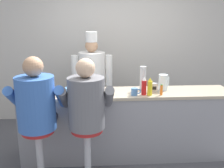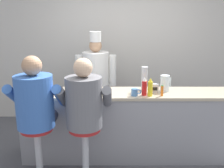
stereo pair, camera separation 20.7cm
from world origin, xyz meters
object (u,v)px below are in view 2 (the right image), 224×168
Objects in this scene: ketchup_bottle_red at (144,87)px; cup_stack_steel at (144,78)px; mustard_bottle_yellow at (150,88)px; diner_seated_blue at (35,105)px; breakfast_plate at (81,94)px; diner_seated_grey at (84,106)px; hot_sauce_bottle_orange at (161,91)px; coffee_mug_blue at (134,92)px; napkin_dispenser_chrome at (154,88)px; water_pitcher_clear at (164,83)px; cook_in_whites_near at (95,79)px; cereal_bowl at (71,89)px.

cup_stack_steel reaches higher than ketchup_bottle_red.
mustard_bottle_yellow is 0.15× the size of diner_seated_blue.
breakfast_plate is 0.15× the size of diner_seated_grey.
diner_seated_blue is 1.02× the size of diner_seated_grey.
coffee_mug_blue is (-0.35, 0.01, -0.02)m from hot_sauce_bottle_orange.
breakfast_plate is 1.67× the size of coffee_mug_blue.
diner_seated_blue reaches higher than cup_stack_steel.
napkin_dispenser_chrome is (0.97, 0.11, 0.05)m from breakfast_plate.
cup_stack_steel is 2.69× the size of napkin_dispenser_chrome.
water_pitcher_clear is at bearing 30.41° from diner_seated_grey.
breakfast_plate is 1.84× the size of napkin_dispenser_chrome.
cook_in_whites_near is at bearing 135.15° from cup_stack_steel.
diner_seated_grey reaches higher than water_pitcher_clear.
diner_seated_blue reaches higher than coffee_mug_blue.
napkin_dispenser_chrome is at bearing 6.20° from breakfast_plate.
diner_seated_grey is at bearing -158.03° from hot_sauce_bottle_orange.
diner_seated_grey is (-0.89, -0.53, -0.06)m from napkin_dispenser_chrome.
breakfast_plate is (-0.82, 0.02, -0.10)m from ketchup_bottle_red.
diner_seated_grey reaches higher than mustard_bottle_yellow.
diner_seated_blue is 1.51m from cook_in_whites_near.
napkin_dispenser_chrome is 1.19m from cook_in_whites_near.
hot_sauce_bottle_orange is (0.23, -0.02, -0.05)m from ketchup_bottle_red.
hot_sauce_bottle_orange is 1.56m from diner_seated_blue.
coffee_mug_blue is at bearing -14.43° from cereal_bowl.
napkin_dispenser_chrome is at bearing 20.27° from diner_seated_blue.
water_pitcher_clear is 0.68× the size of cup_stack_steel.
cup_stack_steel is 1.49m from diner_seated_blue.
mustard_bottle_yellow is 0.89m from breakfast_plate.
ketchup_bottle_red is 0.16× the size of diner_seated_blue.
water_pitcher_clear is (0.23, 0.22, -0.00)m from mustard_bottle_yellow.
hot_sauce_bottle_orange is 1.04m from breakfast_plate.
diner_seated_blue is at bearing -165.72° from hot_sauce_bottle_orange.
cereal_bowl is at bearing -110.08° from cook_in_whites_near.
water_pitcher_clear is at bearing 44.16° from mustard_bottle_yellow.
cook_in_whites_near is (0.28, 0.77, -0.04)m from cereal_bowl.
coffee_mug_blue is at bearing -118.73° from cup_stack_steel.
mustard_bottle_yellow is 1.42m from diner_seated_blue.
cup_stack_steel is 0.21× the size of diner_seated_blue.
napkin_dispenser_chrome is at bearing 116.21° from hot_sauce_bottle_orange.
water_pitcher_clear is 1.82× the size of napkin_dispenser_chrome.
water_pitcher_clear is 1.71m from diner_seated_blue.
water_pitcher_clear reaches higher than hot_sauce_bottle_orange.
water_pitcher_clear is 0.13× the size of cook_in_whites_near.
coffee_mug_blue is at bearing -172.32° from ketchup_bottle_red.
cereal_bowl is 0.82m from cook_in_whites_near.
mustard_bottle_yellow reaches higher than coffee_mug_blue.
diner_seated_grey is at bearing -148.95° from napkin_dispenser_chrome.
ketchup_bottle_red reaches higher than breakfast_plate.
hot_sauce_bottle_orange is at bearing -47.56° from cook_in_whites_near.
coffee_mug_blue is 0.73m from diner_seated_grey.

